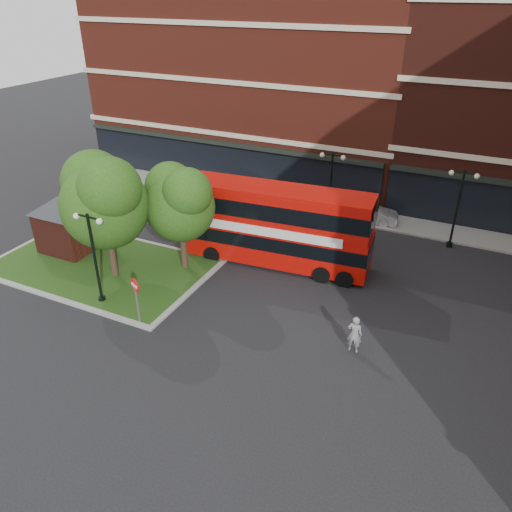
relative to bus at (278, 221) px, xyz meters
The scene contains 15 objects.
ground 8.46m from the bus, 97.20° to the right, with size 120.00×120.00×0.00m, color black.
pavement_far 8.99m from the bus, 96.72° to the left, with size 44.00×3.00×0.12m, color slate.
terrace_far_left 18.89m from the bus, 119.31° to the left, with size 26.00×12.00×14.00m, color maroon.
traffic_island 10.61m from the bus, 151.16° to the right, with size 12.60×7.60×0.15m.
kiosk 12.65m from the bus, 161.75° to the right, with size 6.51×6.51×3.60m.
tree_island_west 9.55m from the bus, 144.69° to the right, with size 5.40×4.71×7.21m.
tree_island_east 5.64m from the bus, 147.71° to the right, with size 4.46×3.90×6.29m.
lamp_island 10.13m from the bus, 129.98° to the right, with size 1.72×0.36×5.00m.
lamp_far_left 6.62m from the bus, 81.36° to the left, with size 1.72×0.36×5.00m.
lamp_far_right 11.12m from the bus, 36.03° to the left, with size 1.72×0.36×5.00m.
bus is the anchor object (origin of this frame).
woman 8.87m from the bus, 43.26° to the right, with size 0.67×0.44×1.85m, color gray.
car_silver 10.89m from the bus, 131.31° to the left, with size 1.67×4.15×1.41m, color silver.
car_white 8.88m from the bus, 66.95° to the left, with size 1.42×4.06×1.34m, color silver.
no_entry_sign 9.22m from the bus, 112.87° to the right, with size 0.67×0.34×2.57m.
Camera 1 is at (11.02, -15.81, 14.59)m, focal length 35.00 mm.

